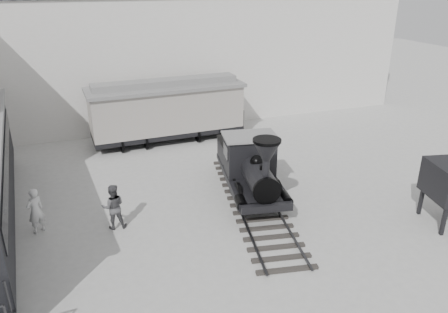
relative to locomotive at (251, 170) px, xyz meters
name	(u,v)px	position (x,y,z in m)	size (l,w,h in m)	color
ground	(256,240)	(-1.18, -3.28, -1.30)	(90.00, 90.00, 0.00)	#9E9E9B
north_wall	(161,39)	(-1.18, 11.70, 4.26)	(34.00, 2.51, 11.00)	silver
locomotive	(251,170)	(0.00, 0.00, 0.00)	(3.90, 10.16, 3.51)	black
boxcar	(167,109)	(-1.76, 8.45, 0.65)	(9.15, 3.10, 3.72)	black
visitor_a	(35,211)	(-8.88, 0.13, -0.37)	(0.67, 0.44, 1.85)	silver
visitor_b	(113,207)	(-6.05, -0.56, -0.37)	(0.90, 0.70, 1.85)	#47474A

